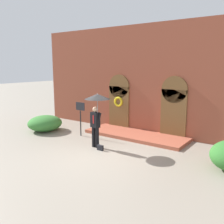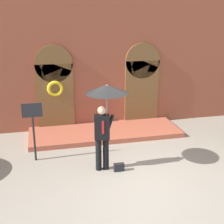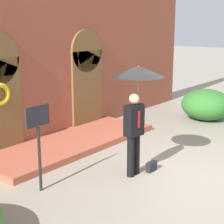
{
  "view_description": "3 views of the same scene",
  "coord_description": "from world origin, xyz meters",
  "px_view_note": "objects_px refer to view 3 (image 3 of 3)",
  "views": [
    {
      "loc": [
        6.11,
        -7.51,
        3.54
      ],
      "look_at": [
        -0.47,
        1.67,
        1.42
      ],
      "focal_mm": 40.0,
      "sensor_mm": 36.0,
      "label": 1
    },
    {
      "loc": [
        -2.08,
        -6.9,
        4.14
      ],
      "look_at": [
        -0.06,
        1.74,
        1.25
      ],
      "focal_mm": 50.0,
      "sensor_mm": 36.0,
      "label": 2
    },
    {
      "loc": [
        -6.84,
        -3.78,
        3.25
      ],
      "look_at": [
        0.03,
        1.69,
        1.13
      ],
      "focal_mm": 60.0,
      "sensor_mm": 36.0,
      "label": 3
    }
  ],
  "objects_px": {
    "sign_post": "(38,134)",
    "handbag": "(151,166)",
    "shrub_right": "(206,105)",
    "person_with_umbrella": "(137,88)"
  },
  "relations": [
    {
      "from": "sign_post",
      "to": "person_with_umbrella",
      "type": "bearing_deg",
      "value": -27.65
    },
    {
      "from": "handbag",
      "to": "sign_post",
      "type": "relative_size",
      "value": 0.16
    },
    {
      "from": "sign_post",
      "to": "shrub_right",
      "type": "relative_size",
      "value": 1.02
    },
    {
      "from": "sign_post",
      "to": "shrub_right",
      "type": "height_order",
      "value": "sign_post"
    },
    {
      "from": "sign_post",
      "to": "handbag",
      "type": "bearing_deg",
      "value": -28.32
    },
    {
      "from": "person_with_umbrella",
      "to": "shrub_right",
      "type": "bearing_deg",
      "value": 8.73
    },
    {
      "from": "shrub_right",
      "to": "sign_post",
      "type": "bearing_deg",
      "value": 178.71
    },
    {
      "from": "handbag",
      "to": "shrub_right",
      "type": "distance_m",
      "value": 5.13
    },
    {
      "from": "person_with_umbrella",
      "to": "handbag",
      "type": "height_order",
      "value": "person_with_umbrella"
    },
    {
      "from": "shrub_right",
      "to": "person_with_umbrella",
      "type": "bearing_deg",
      "value": -171.27
    }
  ]
}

